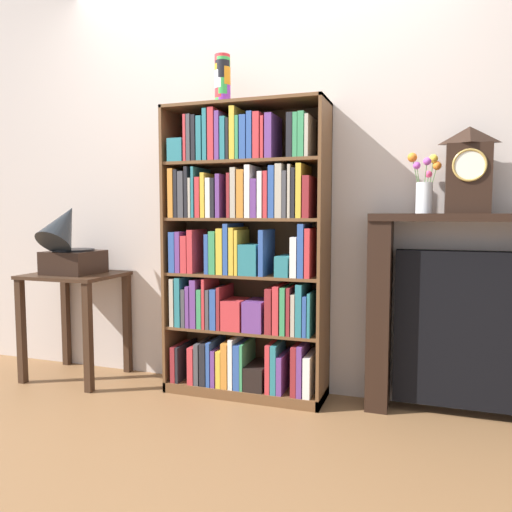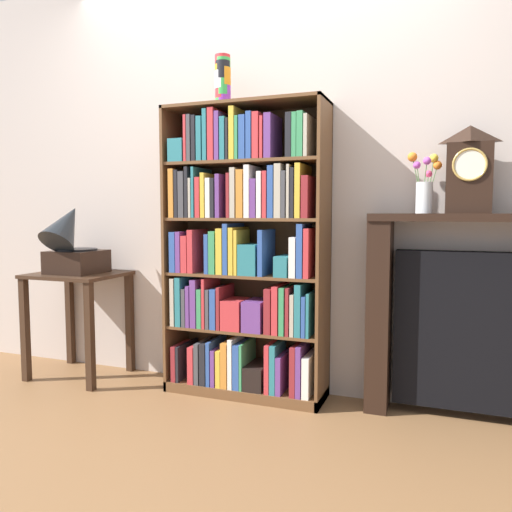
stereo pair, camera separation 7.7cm
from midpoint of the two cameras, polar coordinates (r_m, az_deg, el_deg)
name	(u,v)px [view 2 (the right image)]	position (r m, az deg, el deg)	size (l,w,h in m)	color
ground_plane	(239,401)	(3.02, -1.24, -16.18)	(7.82, 6.40, 0.02)	brown
wall_back	(265,176)	(3.10, 1.80, 9.04)	(4.82, 0.08, 2.60)	beige
bookshelf	(244,258)	(2.93, -0.63, -0.19)	(0.95, 0.31, 1.70)	brown
cup_stack	(223,80)	(3.05, -3.03, 19.34)	(0.09, 0.09, 0.28)	green
side_table_left	(78,299)	(3.49, -18.97, -4.61)	(0.57, 0.47, 0.69)	#382316
gramophone	(72,243)	(3.41, -19.63, 1.36)	(0.31, 0.42, 0.50)	black
fireplace_mantel	(477,320)	(2.85, 24.57, -6.66)	(1.10, 0.23, 1.07)	black
mantel_clock	(469,170)	(2.78, 23.81, 8.98)	(0.22, 0.13, 0.44)	black
flower_vase	(425,187)	(2.78, 19.38, 7.38)	(0.17, 0.13, 0.32)	silver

